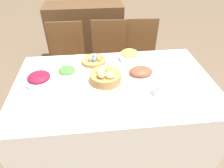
# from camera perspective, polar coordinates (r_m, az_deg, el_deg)

# --- Properties ---
(ground_plane) EXTENTS (12.00, 12.00, 0.00)m
(ground_plane) POSITION_cam_1_polar(r_m,az_deg,el_deg) (2.20, 0.54, -15.79)
(ground_plane) COLOR brown
(dining_table) EXTENTS (1.64, 0.99, 0.78)m
(dining_table) POSITION_cam_1_polar(r_m,az_deg,el_deg) (1.90, 0.61, -8.82)
(dining_table) COLOR white
(dining_table) RESTS_ON ground
(chair_far_center) EXTENTS (0.46, 0.46, 0.95)m
(chair_far_center) POSITION_cam_1_polar(r_m,az_deg,el_deg) (2.50, -0.81, 7.40)
(chair_far_center) COLOR brown
(chair_far_center) RESTS_ON ground
(chair_far_right) EXTENTS (0.45, 0.45, 0.95)m
(chair_far_right) POSITION_cam_1_polar(r_m,az_deg,el_deg) (2.57, 8.04, 7.81)
(chair_far_right) COLOR brown
(chair_far_right) RESTS_ON ground
(chair_far_left) EXTENTS (0.43, 0.43, 0.95)m
(chair_far_left) POSITION_cam_1_polar(r_m,az_deg,el_deg) (2.52, -12.59, 6.61)
(chair_far_left) COLOR brown
(chair_far_left) RESTS_ON ground
(sideboard) EXTENTS (1.10, 0.44, 0.95)m
(sideboard) POSITION_cam_1_polar(r_m,az_deg,el_deg) (3.18, -7.50, 13.43)
(sideboard) COLOR brown
(sideboard) RESTS_ON ground
(bread_basket) EXTENTS (0.26, 0.26, 0.13)m
(bread_basket) POSITION_cam_1_polar(r_m,az_deg,el_deg) (1.63, -1.92, 2.13)
(bread_basket) COLOR #9E7542
(bread_basket) RESTS_ON dining_table
(egg_basket) EXTENTS (0.23, 0.23, 0.08)m
(egg_basket) POSITION_cam_1_polar(r_m,az_deg,el_deg) (1.89, -5.08, 6.80)
(egg_basket) COLOR #9E7542
(egg_basket) RESTS_ON dining_table
(ham_platter) EXTENTS (0.31, 0.22, 0.08)m
(ham_platter) POSITION_cam_1_polar(r_m,az_deg,el_deg) (1.73, 8.21, 3.35)
(ham_platter) COLOR silver
(ham_platter) RESTS_ON dining_table
(beet_salad_bowl) EXTENTS (0.21, 0.21, 0.10)m
(beet_salad_bowl) POSITION_cam_1_polar(r_m,az_deg,el_deg) (1.70, -20.03, 1.26)
(beet_salad_bowl) COLOR silver
(beet_salad_bowl) RESTS_ON dining_table
(pineapple_bowl) EXTENTS (0.19, 0.19, 0.10)m
(pineapple_bowl) POSITION_cam_1_polar(r_m,az_deg,el_deg) (1.93, 5.01, 8.16)
(pineapple_bowl) COLOR silver
(pineapple_bowl) RESTS_ON dining_table
(green_salad_bowl) EXTENTS (0.17, 0.17, 0.08)m
(green_salad_bowl) POSITION_cam_1_polar(r_m,az_deg,el_deg) (1.74, -12.68, 3.38)
(green_salad_bowl) COLOR silver
(green_salad_bowl) RESTS_ON dining_table
(dinner_plate) EXTENTS (0.23, 0.23, 0.01)m
(dinner_plate) POSITION_cam_1_polar(r_m,az_deg,el_deg) (1.41, 6.11, -7.17)
(dinner_plate) COLOR silver
(dinner_plate) RESTS_ON dining_table
(fork) EXTENTS (0.02, 0.17, 0.00)m
(fork) POSITION_cam_1_polar(r_m,az_deg,el_deg) (1.39, 0.33, -7.72)
(fork) COLOR silver
(fork) RESTS_ON dining_table
(knife) EXTENTS (0.02, 0.17, 0.00)m
(knife) POSITION_cam_1_polar(r_m,az_deg,el_deg) (1.44, 11.65, -6.71)
(knife) COLOR silver
(knife) RESTS_ON dining_table
(spoon) EXTENTS (0.02, 0.17, 0.00)m
(spoon) POSITION_cam_1_polar(r_m,az_deg,el_deg) (1.45, 12.79, -6.59)
(spoon) COLOR silver
(spoon) RESTS_ON dining_table
(drinking_cup) EXTENTS (0.07, 0.07, 0.09)m
(drinking_cup) POSITION_cam_1_polar(r_m,az_deg,el_deg) (1.54, 13.05, -1.50)
(drinking_cup) COLOR silver
(drinking_cup) RESTS_ON dining_table
(butter_dish) EXTENTS (0.12, 0.07, 0.03)m
(butter_dish) POSITION_cam_1_polar(r_m,az_deg,el_deg) (1.50, -5.33, -3.12)
(butter_dish) COLOR silver
(butter_dish) RESTS_ON dining_table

